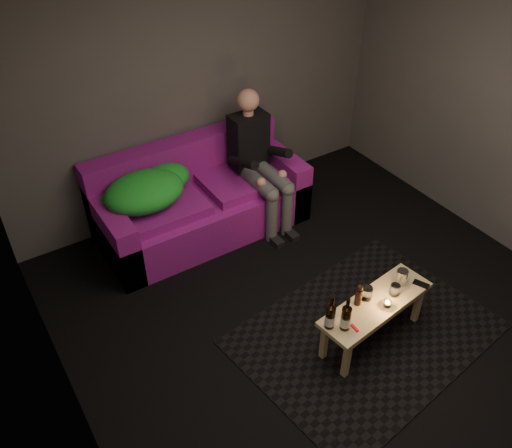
% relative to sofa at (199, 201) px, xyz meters
% --- Properties ---
extents(floor, '(4.50, 4.50, 0.00)m').
position_rel_sofa_xyz_m(floor, '(0.31, -1.82, -0.31)').
color(floor, black).
rests_on(floor, ground).
extents(room, '(4.50, 4.50, 4.50)m').
position_rel_sofa_xyz_m(room, '(0.31, -1.35, 1.33)').
color(room, silver).
rests_on(room, ground).
extents(rug, '(2.14, 1.68, 0.01)m').
position_rel_sofa_xyz_m(rug, '(0.45, -1.94, -0.30)').
color(rug, black).
rests_on(rug, floor).
extents(sofa, '(1.98, 0.89, 0.85)m').
position_rel_sofa_xyz_m(sofa, '(0.00, 0.00, 0.00)').
color(sofa, '#7E1075').
rests_on(sofa, floor).
extents(green_blanket, '(0.87, 0.60, 0.30)m').
position_rel_sofa_xyz_m(green_blanket, '(-0.50, -0.01, 0.33)').
color(green_blanket, green).
rests_on(green_blanket, sofa).
extents(person, '(0.36, 0.82, 1.32)m').
position_rel_sofa_xyz_m(person, '(0.57, -0.16, 0.38)').
color(person, black).
rests_on(person, sofa).
extents(coffee_table, '(1.02, 0.44, 0.40)m').
position_rel_sofa_xyz_m(coffee_table, '(0.45, -1.99, 0.02)').
color(coffee_table, tan).
rests_on(coffee_table, rug).
extents(beer_bottle_a, '(0.07, 0.07, 0.29)m').
position_rel_sofa_xyz_m(beer_bottle_a, '(-0.00, -1.98, 0.20)').
color(beer_bottle_a, black).
rests_on(beer_bottle_a, coffee_table).
extents(beer_bottle_b, '(0.07, 0.07, 0.29)m').
position_rel_sofa_xyz_m(beer_bottle_b, '(0.08, -2.06, 0.20)').
color(beer_bottle_b, black).
rests_on(beer_bottle_b, coffee_table).
extents(salt_shaker, '(0.04, 0.04, 0.09)m').
position_rel_sofa_xyz_m(salt_shaker, '(0.20, -1.96, 0.14)').
color(salt_shaker, silver).
rests_on(salt_shaker, coffee_table).
extents(pepper_mill, '(0.07, 0.07, 0.14)m').
position_rel_sofa_xyz_m(pepper_mill, '(0.32, -1.93, 0.17)').
color(pepper_mill, black).
rests_on(pepper_mill, coffee_table).
extents(tumbler_back, '(0.09, 0.09, 0.10)m').
position_rel_sofa_xyz_m(tumbler_back, '(0.41, -1.91, 0.15)').
color(tumbler_back, white).
rests_on(tumbler_back, coffee_table).
extents(tealight, '(0.06, 0.06, 0.05)m').
position_rel_sofa_xyz_m(tealight, '(0.49, -2.06, 0.12)').
color(tealight, white).
rests_on(tealight, coffee_table).
extents(tumbler_front, '(0.10, 0.10, 0.09)m').
position_rel_sofa_xyz_m(tumbler_front, '(0.62, -2.00, 0.14)').
color(tumbler_front, white).
rests_on(tumbler_front, coffee_table).
extents(steel_cup, '(0.10, 0.10, 0.12)m').
position_rel_sofa_xyz_m(steel_cup, '(0.75, -1.94, 0.15)').
color(steel_cup, '#B9BAC0').
rests_on(steel_cup, coffee_table).
extents(smartphone, '(0.11, 0.14, 0.01)m').
position_rel_sofa_xyz_m(smartphone, '(0.87, -2.04, 0.10)').
color(smartphone, black).
rests_on(smartphone, coffee_table).
extents(red_lighter, '(0.03, 0.08, 0.01)m').
position_rel_sofa_xyz_m(red_lighter, '(0.14, -2.10, 0.10)').
color(red_lighter, red).
rests_on(red_lighter, coffee_table).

